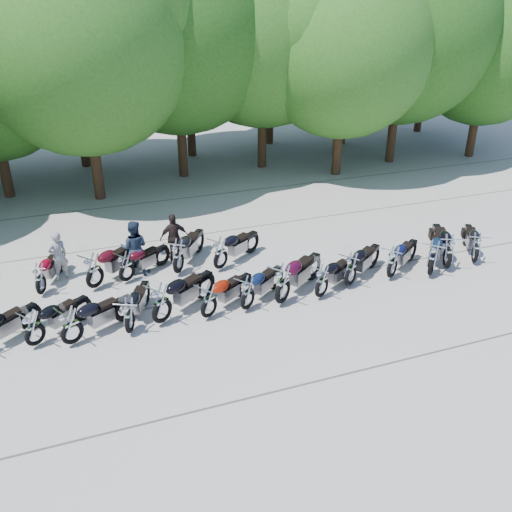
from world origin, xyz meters
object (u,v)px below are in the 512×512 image
object	(u,v)px
motorcycle_4	(161,302)
motorcycle_5	(209,300)
motorcycle_7	(283,283)
motorcycle_2	(71,325)
motorcycle_13	(476,247)
motorcycle_14	(40,278)
motorcycle_8	(322,280)
rider_2	(174,237)
motorcycle_12	(449,250)
motorcycle_10	(393,261)
motorcycle_18	(220,252)
motorcycle_9	(351,268)
rider_0	(58,256)
motorcycle_16	(126,266)
motorcycle_3	(129,314)
motorcycle_17	(178,255)
motorcycle_6	(247,292)
rider_1	(134,248)
motorcycle_11	(433,257)
motorcycle_1	(34,327)
motorcycle_15	(94,270)

from	to	relation	value
motorcycle_4	motorcycle_5	distance (m)	1.25
motorcycle_7	motorcycle_2	bearing A→B (deg)	53.67
motorcycle_4	motorcycle_13	size ratio (longest dim) A/B	1.14
motorcycle_13	motorcycle_14	world-z (taller)	motorcycle_13
motorcycle_2	motorcycle_8	world-z (taller)	motorcycle_2
motorcycle_7	rider_2	distance (m)	4.48
motorcycle_12	motorcycle_14	bearing A→B (deg)	12.58
motorcycle_10	motorcycle_18	world-z (taller)	motorcycle_18
motorcycle_7	motorcycle_9	bearing A→B (deg)	-120.38
rider_0	motorcycle_16	bearing A→B (deg)	130.44
motorcycle_3	motorcycle_17	xyz separation A→B (m)	(1.92, 2.79, 0.09)
motorcycle_9	motorcycle_12	xyz separation A→B (m)	(3.45, -0.06, 0.04)
motorcycle_6	motorcycle_9	xyz separation A→B (m)	(3.33, 0.20, 0.04)
rider_1	rider_2	size ratio (longest dim) A/B	1.10
motorcycle_4	motorcycle_11	distance (m)	8.39
rider_2	motorcycle_14	bearing A→B (deg)	10.81
motorcycle_8	motorcycle_11	bearing A→B (deg)	-119.37
motorcycle_18	motorcycle_1	bearing A→B (deg)	80.11
motorcycle_10	motorcycle_17	world-z (taller)	motorcycle_17
rider_2	motorcycle_17	bearing A→B (deg)	81.19
motorcycle_8	motorcycle_13	world-z (taller)	motorcycle_13
motorcycle_1	motorcycle_6	world-z (taller)	motorcycle_6
motorcycle_11	rider_2	xyz separation A→B (m)	(-7.22, 3.91, 0.13)
motorcycle_10	motorcycle_16	world-z (taller)	motorcycle_10
motorcycle_15	motorcycle_13	bearing A→B (deg)	-140.83
motorcycle_9	motorcycle_15	world-z (taller)	motorcycle_15
motorcycle_2	motorcycle_11	size ratio (longest dim) A/B	0.91
motorcycle_9	motorcycle_10	world-z (taller)	motorcycle_9
motorcycle_12	rider_2	bearing A→B (deg)	0.31
motorcycle_7	rider_1	xyz separation A→B (m)	(-3.59, 3.35, 0.18)
motorcycle_7	motorcycle_10	world-z (taller)	motorcycle_7
motorcycle_18	motorcycle_6	bearing A→B (deg)	146.70
motorcycle_7	motorcycle_14	distance (m)	7.04
motorcycle_5	motorcycle_12	xyz separation A→B (m)	(7.90, 0.18, 0.08)
motorcycle_2	motorcycle_9	world-z (taller)	motorcycle_9
motorcycle_3	motorcycle_10	size ratio (longest dim) A/B	0.95
motorcycle_9	motorcycle_5	bearing A→B (deg)	58.36
motorcycle_13	motorcycle_14	size ratio (longest dim) A/B	1.04
motorcycle_18	rider_1	size ratio (longest dim) A/B	1.27
rider_2	motorcycle_9	bearing A→B (deg)	138.79
motorcycle_5	motorcycle_18	xyz separation A→B (m)	(1.12, 2.63, 0.04)
motorcycle_8	motorcycle_13	bearing A→B (deg)	-116.97
rider_2	motorcycle_2	bearing A→B (deg)	46.08
motorcycle_4	motorcycle_18	bearing A→B (deg)	-77.75
motorcycle_3	motorcycle_4	xyz separation A→B (m)	(0.88, 0.14, 0.10)
motorcycle_14	motorcycle_2	bearing A→B (deg)	125.68
motorcycle_2	motorcycle_12	world-z (taller)	motorcycle_12
motorcycle_6	rider_0	distance (m)	6.06
motorcycle_3	motorcycle_7	xyz separation A→B (m)	(4.27, -0.02, 0.13)
motorcycle_15	motorcycle_4	bearing A→B (deg)	171.38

